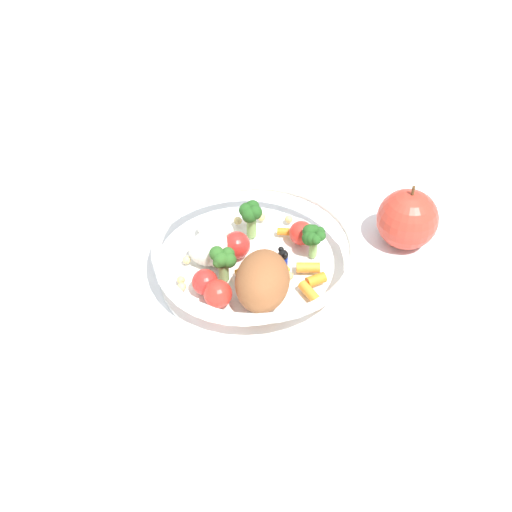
{
  "coord_description": "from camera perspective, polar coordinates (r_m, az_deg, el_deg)",
  "views": [
    {
      "loc": [
        -0.41,
        0.4,
        0.55
      ],
      "look_at": [
        -0.01,
        -0.0,
        0.03
      ],
      "focal_mm": 46.03,
      "sensor_mm": 36.0,
      "label": 1
    }
  ],
  "objects": [
    {
      "name": "folded_napkin",
      "position": [
        0.68,
        -15.75,
        -12.85
      ],
      "size": [
        0.12,
        0.14,
        0.01
      ],
      "primitive_type": "cube",
      "rotation": [
        0.0,
        0.0,
        0.14
      ],
      "color": "silver",
      "rests_on": "ground_plane"
    },
    {
      "name": "ground_plane",
      "position": [
        0.79,
        -0.73,
        -1.02
      ],
      "size": [
        2.4,
        2.4,
        0.0
      ],
      "primitive_type": "plane",
      "color": "white"
    },
    {
      "name": "loose_apple",
      "position": [
        0.82,
        13.02,
        3.13
      ],
      "size": [
        0.08,
        0.08,
        0.09
      ],
      "color": "#BC3828",
      "rests_on": "ground_plane"
    },
    {
      "name": "food_container",
      "position": [
        0.77,
        -0.59,
        -0.04
      ],
      "size": [
        0.24,
        0.24,
        0.07
      ],
      "color": "white",
      "rests_on": "ground_plane"
    }
  ]
}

